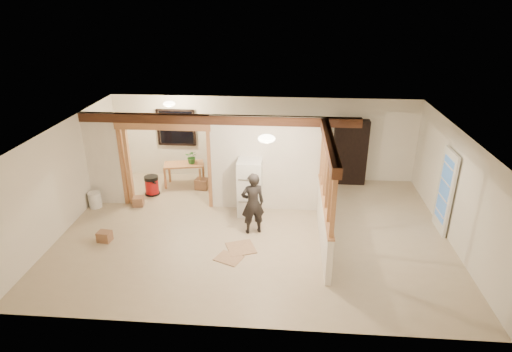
# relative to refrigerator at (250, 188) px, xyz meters

# --- Properties ---
(floor) EXTENTS (9.00, 6.50, 0.01)m
(floor) POSITION_rel_refrigerator_xyz_m (0.18, -0.85, -0.74)
(floor) COLOR #BDA98C
(floor) RESTS_ON ground
(ceiling) EXTENTS (9.00, 6.50, 0.01)m
(ceiling) POSITION_rel_refrigerator_xyz_m (0.18, -0.85, 1.77)
(ceiling) COLOR white
(wall_back) EXTENTS (9.00, 0.01, 2.50)m
(wall_back) POSITION_rel_refrigerator_xyz_m (0.18, 2.40, 0.52)
(wall_back) COLOR silver
(wall_back) RESTS_ON floor
(wall_front) EXTENTS (9.00, 0.01, 2.50)m
(wall_front) POSITION_rel_refrigerator_xyz_m (0.18, -4.10, 0.52)
(wall_front) COLOR silver
(wall_front) RESTS_ON floor
(wall_left) EXTENTS (0.01, 6.50, 2.50)m
(wall_left) POSITION_rel_refrigerator_xyz_m (-4.32, -0.85, 0.52)
(wall_left) COLOR silver
(wall_left) RESTS_ON floor
(wall_right) EXTENTS (0.01, 6.50, 2.50)m
(wall_right) POSITION_rel_refrigerator_xyz_m (4.68, -0.85, 0.52)
(wall_right) COLOR silver
(wall_right) RESTS_ON floor
(partition_left_stub) EXTENTS (0.90, 0.12, 2.50)m
(partition_left_stub) POSITION_rel_refrigerator_xyz_m (-3.87, 0.35, 0.52)
(partition_left_stub) COLOR white
(partition_left_stub) RESTS_ON floor
(partition_center) EXTENTS (2.80, 0.12, 2.50)m
(partition_center) POSITION_rel_refrigerator_xyz_m (0.38, 0.35, 0.52)
(partition_center) COLOR white
(partition_center) RESTS_ON floor
(doorway_frame) EXTENTS (2.46, 0.14, 2.20)m
(doorway_frame) POSITION_rel_refrigerator_xyz_m (-2.22, 0.35, 0.37)
(doorway_frame) COLOR #B67A4C
(doorway_frame) RESTS_ON floor
(header_beam_back) EXTENTS (7.00, 0.18, 0.22)m
(header_beam_back) POSITION_rel_refrigerator_xyz_m (-0.82, 0.35, 1.65)
(header_beam_back) COLOR #4D2B1A
(header_beam_back) RESTS_ON ceiling
(header_beam_right) EXTENTS (0.18, 3.30, 0.22)m
(header_beam_right) POSITION_rel_refrigerator_xyz_m (1.78, -1.25, 1.65)
(header_beam_right) COLOR #4D2B1A
(header_beam_right) RESTS_ON ceiling
(pony_wall) EXTENTS (0.12, 3.20, 1.00)m
(pony_wall) POSITION_rel_refrigerator_xyz_m (1.78, -1.25, -0.23)
(pony_wall) COLOR white
(pony_wall) RESTS_ON floor
(stud_partition) EXTENTS (0.14, 3.20, 1.32)m
(stud_partition) POSITION_rel_refrigerator_xyz_m (1.78, -1.25, 0.93)
(stud_partition) COLOR #B67A4C
(stud_partition) RESTS_ON pony_wall
(window_back) EXTENTS (1.12, 0.10, 1.10)m
(window_back) POSITION_rel_refrigerator_xyz_m (-2.42, 2.32, 0.82)
(window_back) COLOR black
(window_back) RESTS_ON wall_back
(french_door) EXTENTS (0.12, 0.86, 2.00)m
(french_door) POSITION_rel_refrigerator_xyz_m (4.60, -0.45, 0.27)
(french_door) COLOR white
(french_door) RESTS_ON floor
(ceiling_dome_main) EXTENTS (0.36, 0.36, 0.16)m
(ceiling_dome_main) POSITION_rel_refrigerator_xyz_m (0.48, -1.35, 1.75)
(ceiling_dome_main) COLOR #FFEABF
(ceiling_dome_main) RESTS_ON ceiling
(ceiling_dome_util) EXTENTS (0.32, 0.32, 0.14)m
(ceiling_dome_util) POSITION_rel_refrigerator_xyz_m (-2.32, 1.45, 1.75)
(ceiling_dome_util) COLOR #FFEABF
(ceiling_dome_util) RESTS_ON ceiling
(hanging_bulb) EXTENTS (0.07, 0.07, 0.07)m
(hanging_bulb) POSITION_rel_refrigerator_xyz_m (-1.82, 0.75, 1.45)
(hanging_bulb) COLOR #FFD88C
(hanging_bulb) RESTS_ON ceiling
(refrigerator) EXTENTS (0.60, 0.59, 1.46)m
(refrigerator) POSITION_rel_refrigerator_xyz_m (0.00, 0.00, 0.00)
(refrigerator) COLOR white
(refrigerator) RESTS_ON floor
(woman) EXTENTS (0.64, 0.52, 1.51)m
(woman) POSITION_rel_refrigerator_xyz_m (0.15, -0.92, 0.03)
(woman) COLOR black
(woman) RESTS_ON floor
(work_table) EXTENTS (1.21, 0.78, 0.71)m
(work_table) POSITION_rel_refrigerator_xyz_m (-2.06, 1.56, -0.38)
(work_table) COLOR #B67A4C
(work_table) RESTS_ON floor
(potted_plant) EXTENTS (0.36, 0.31, 0.40)m
(potted_plant) POSITION_rel_refrigerator_xyz_m (-1.82, 1.61, 0.17)
(potted_plant) COLOR #2F5523
(potted_plant) RESTS_ON work_table
(shop_vac) EXTENTS (0.55, 0.55, 0.55)m
(shop_vac) POSITION_rel_refrigerator_xyz_m (-2.85, 0.92, -0.45)
(shop_vac) COLOR #A91012
(shop_vac) RESTS_ON floor
(bookshelf) EXTENTS (0.97, 0.32, 1.93)m
(bookshelf) POSITION_rel_refrigerator_xyz_m (2.74, 2.17, 0.24)
(bookshelf) COLOR black
(bookshelf) RESTS_ON floor
(bucket) EXTENTS (0.35, 0.35, 0.42)m
(bucket) POSITION_rel_refrigerator_xyz_m (-4.12, 0.04, -0.52)
(bucket) COLOR silver
(bucket) RESTS_ON floor
(box_util_a) EXTENTS (0.40, 0.36, 0.31)m
(box_util_a) POSITION_rel_refrigerator_xyz_m (-1.53, 1.40, -0.58)
(box_util_a) COLOR #926447
(box_util_a) RESTS_ON floor
(box_util_b) EXTENTS (0.31, 0.31, 0.25)m
(box_util_b) POSITION_rel_refrigerator_xyz_m (-3.01, 0.21, -0.61)
(box_util_b) COLOR #926447
(box_util_b) RESTS_ON floor
(box_front) EXTENTS (0.33, 0.28, 0.24)m
(box_front) POSITION_rel_refrigerator_xyz_m (-3.19, -1.60, -0.61)
(box_front) COLOR #926447
(box_front) RESTS_ON floor
(floor_panel_near) EXTENTS (0.76, 0.76, 0.02)m
(floor_panel_near) POSITION_rel_refrigerator_xyz_m (-0.05, -1.66, -0.72)
(floor_panel_near) COLOR tan
(floor_panel_near) RESTS_ON floor
(floor_panel_far) EXTENTS (0.67, 0.61, 0.02)m
(floor_panel_far) POSITION_rel_refrigerator_xyz_m (-0.26, -2.08, -0.72)
(floor_panel_far) COLOR tan
(floor_panel_far) RESTS_ON floor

